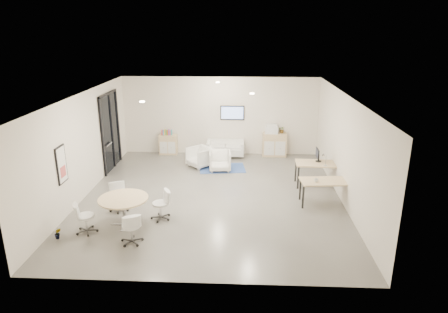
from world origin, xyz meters
TOP-DOWN VIEW (x-y plane):
  - room_shell at (0.00, 0.00)m, footprint 9.60×10.60m
  - glass_door at (-3.95, 2.51)m, footprint 0.09×1.90m
  - artwork at (-3.97, -1.60)m, footprint 0.05×0.54m
  - wall_tv at (0.50, 4.46)m, footprint 0.98×0.06m
  - ceiling_spots at (-0.20, 0.83)m, footprint 3.14×4.14m
  - sideboard_left at (-2.17, 4.28)m, footprint 0.74×0.38m
  - sideboard_right at (2.25, 4.24)m, footprint 0.97×0.47m
  - books at (-2.20, 4.29)m, footprint 0.43×0.14m
  - printer at (2.12, 4.24)m, footprint 0.56×0.48m
  - loveseat at (0.24, 4.12)m, footprint 1.51×0.76m
  - blue_rug at (0.18, 2.60)m, footprint 1.82×1.33m
  - armchair_left at (-0.68, 2.78)m, footprint 1.10×1.10m
  - armchair_right at (0.10, 2.40)m, footprint 0.85×0.80m
  - desk_rear at (3.49, 1.08)m, footprint 1.56×0.83m
  - desk_front at (3.41, -0.44)m, footprint 1.52×0.86m
  - monitor at (3.45, 1.23)m, footprint 0.20×0.50m
  - round_table at (-2.20, -2.05)m, footprint 1.32×1.32m
  - meeting_chairs at (-2.20, -2.05)m, footprint 2.55×2.55m
  - plant_cabinet at (2.54, 4.26)m, footprint 0.33×0.35m
  - plant_floor at (-3.70, -2.84)m, footprint 0.23×0.32m
  - cup at (3.11, -0.56)m, footprint 0.15×0.13m

SIDE VIEW (x-z plane):
  - blue_rug at x=0.18m, z-range 0.00..0.01m
  - plant_floor at x=-3.70m, z-range 0.00..0.13m
  - loveseat at x=0.24m, z-range 0.02..0.59m
  - armchair_right at x=0.10m, z-range 0.00..0.80m
  - meeting_chairs at x=-2.20m, z-range 0.00..0.82m
  - sideboard_left at x=-2.17m, z-range 0.00..0.83m
  - armchair_left at x=-0.68m, z-range 0.00..0.83m
  - sideboard_right at x=2.25m, z-range 0.00..0.97m
  - desk_front at x=3.41m, z-range 0.30..1.07m
  - desk_rear at x=3.49m, z-range 0.32..1.12m
  - round_table at x=-2.20m, z-range 0.32..1.12m
  - cup at x=3.11m, z-range 0.76..0.88m
  - books at x=-2.20m, z-range 0.83..1.05m
  - monitor at x=3.45m, z-range 0.81..1.25m
  - plant_cabinet at x=2.54m, z-range 0.97..1.20m
  - printer at x=2.12m, z-range 0.96..1.33m
  - glass_door at x=-3.95m, z-range 0.08..2.93m
  - artwork at x=-3.97m, z-range 1.03..2.07m
  - room_shell at x=0.00m, z-range -0.80..4.00m
  - wall_tv at x=0.50m, z-range 1.46..2.04m
  - ceiling_spots at x=-0.20m, z-range 3.17..3.20m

